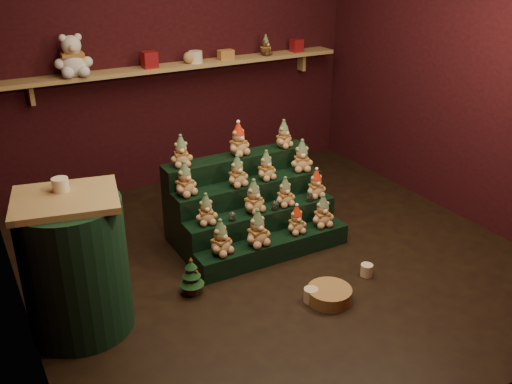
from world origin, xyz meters
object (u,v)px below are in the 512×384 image
white_bear (72,50)px  snow_globe_c (310,197)px  snow_globe_b (275,206)px  mini_christmas_tree (192,276)px  brown_bear (266,45)px  mug_left (311,295)px  riser_tier_front (274,248)px  wicker_basket (329,295)px  snow_globe_a (232,216)px  mug_right (367,270)px  side_table (75,265)px

white_bear → snow_globe_c: bearing=-42.6°
snow_globe_b → mini_christmas_tree: 1.01m
mini_christmas_tree → brown_bear: brown_bear is taller
snow_globe_c → brown_bear: bearing=73.1°
snow_globe_b → white_bear: 2.36m
mug_left → snow_globe_c: bearing=57.1°
riser_tier_front → wicker_basket: 0.75m
brown_bear → snow_globe_a: bearing=-151.2°
mug_right → wicker_basket: size_ratio=0.30×
mini_christmas_tree → mug_left: 0.92m
snow_globe_b → wicker_basket: snow_globe_b is taller
mug_right → snow_globe_b: bearing=118.0°
mini_christmas_tree → white_bear: size_ratio=0.66×
snow_globe_b → mini_christmas_tree: bearing=-161.2°
riser_tier_front → white_bear: 2.59m
snow_globe_a → snow_globe_b: snow_globe_b is taller
mug_left → mug_right: 0.60m
mug_right → white_bear: white_bear is taller
wicker_basket → mug_right: bearing=16.4°
snow_globe_b → wicker_basket: (-0.06, -0.91, -0.35)m
mug_right → white_bear: 3.29m
side_table → mini_christmas_tree: (0.83, -0.01, -0.34)m
white_bear → brown_bear: bearing=4.6°
riser_tier_front → mini_christmas_tree: mini_christmas_tree is taller
snow_globe_c → mug_right: bearing=-86.3°
riser_tier_front → wicker_basket: (0.04, -0.75, -0.04)m
riser_tier_front → snow_globe_c: (0.46, 0.16, 0.31)m
snow_globe_b → mug_left: (-0.19, -0.85, -0.35)m
snow_globe_b → mini_christmas_tree: size_ratio=0.26×
white_bear → mug_left: bearing=-63.7°
mini_christmas_tree → wicker_basket: bearing=-34.4°
mug_right → brown_bear: (0.46, 2.44, 1.38)m
wicker_basket → side_table: bearing=160.5°
riser_tier_front → snow_globe_a: size_ratio=17.35×
snow_globe_b → mug_right: snow_globe_b is taller
snow_globe_a → wicker_basket: bearing=-68.8°
riser_tier_front → mug_right: 0.80m
snow_globe_c → side_table: 2.14m
snow_globe_a → brown_bear: size_ratio=0.38×
riser_tier_front → mug_right: size_ratio=14.02×
snow_globe_c → brown_bear: (0.51, 1.67, 1.03)m
snow_globe_c → white_bear: size_ratio=0.17×
snow_globe_a → mini_christmas_tree: 0.65m
snow_globe_b → mug_left: snow_globe_b is taller
wicker_basket → white_bear: 3.20m
snow_globe_a → wicker_basket: size_ratio=0.24×
side_table → brown_bear: 3.42m
brown_bear → mini_christmas_tree: bearing=-155.8°
snow_globe_c → snow_globe_b: bearing=-180.0°
side_table → mug_left: side_table is taller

